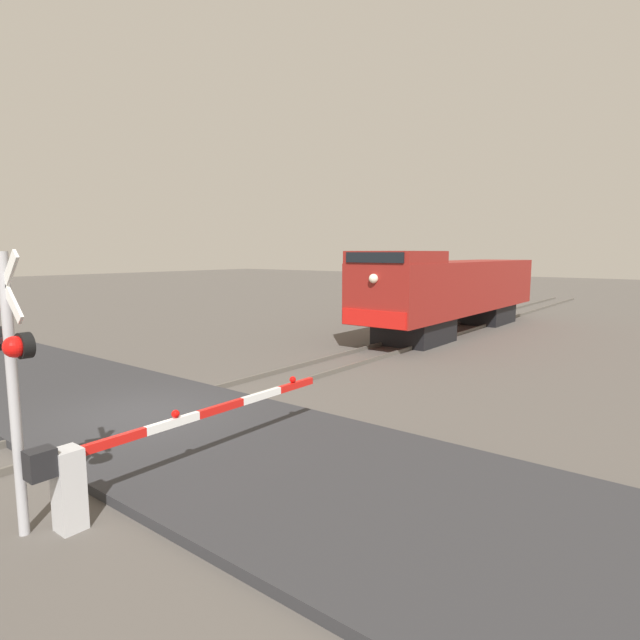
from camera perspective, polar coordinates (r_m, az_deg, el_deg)
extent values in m
plane|color=#514C47|center=(12.93, -18.95, -10.50)|extent=(160.00, 160.00, 0.00)
cube|color=#59544C|center=(13.49, -20.64, -9.49)|extent=(0.08, 80.00, 0.15)
cube|color=#59544C|center=(12.33, -17.12, -10.94)|extent=(0.08, 80.00, 0.15)
cube|color=#2D2D30|center=(12.90, -18.96, -10.15)|extent=(36.00, 5.38, 0.17)
cube|color=black|center=(22.73, 10.44, -1.17)|extent=(2.54, 3.20, 1.05)
cube|color=black|center=(30.13, 17.70, 0.71)|extent=(2.54, 3.20, 1.05)
cube|color=maroon|center=(26.21, 14.70, 3.67)|extent=(2.99, 14.83, 2.42)
cube|color=maroon|center=(21.03, 8.53, 6.92)|extent=(2.93, 3.37, 0.49)
cube|color=black|center=(19.55, 6.02, 6.92)|extent=(2.54, 0.06, 0.39)
cube|color=red|center=(19.71, 5.91, 0.16)|extent=(2.84, 0.08, 0.64)
sphere|color=#F2EACC|center=(19.56, 5.96, 4.60)|extent=(0.36, 0.36, 0.36)
cylinder|color=#ADADB2|center=(8.13, -30.86, -7.43)|extent=(0.14, 0.14, 3.92)
cube|color=white|center=(7.91, -31.60, 3.25)|extent=(0.95, 0.04, 0.95)
cube|color=white|center=(7.91, -31.60, 3.25)|extent=(0.95, 0.04, 0.95)
cube|color=black|center=(7.98, -31.23, -2.12)|extent=(1.04, 0.08, 0.08)
sphere|color=red|center=(7.56, -30.80, -2.57)|extent=(0.28, 0.28, 0.28)
cylinder|color=black|center=(7.60, -29.96, -2.47)|extent=(0.34, 0.14, 0.34)
cube|color=silver|center=(8.39, -26.11, -16.53)|extent=(0.36, 0.36, 1.19)
cube|color=black|center=(8.08, -28.62, -13.83)|extent=(0.28, 0.36, 0.40)
cube|color=red|center=(8.51, -21.84, -12.35)|extent=(0.10, 1.04, 0.14)
cube|color=white|center=(9.04, -16.03, -10.93)|extent=(0.10, 1.04, 0.14)
cube|color=red|center=(9.65, -10.94, -9.58)|extent=(0.10, 1.04, 0.14)
cube|color=white|center=(10.33, -6.53, -8.35)|extent=(0.10, 1.04, 0.14)
cube|color=red|center=(11.07, -2.71, -7.23)|extent=(0.10, 1.04, 0.14)
sphere|color=red|center=(9.03, -15.74, -10.00)|extent=(0.14, 0.14, 0.14)
sphere|color=red|center=(10.96, -3.04, -6.62)|extent=(0.14, 0.14, 0.14)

